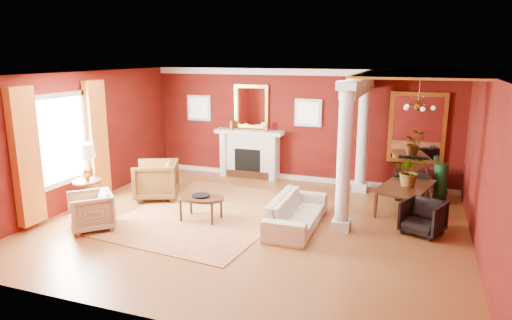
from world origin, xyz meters
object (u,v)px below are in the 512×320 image
at_px(armchair_stripe, 91,209).
at_px(armchair_leopard, 156,178).
at_px(side_table, 86,167).
at_px(dining_table, 407,191).
at_px(sofa, 297,207).
at_px(coffee_table, 201,199).

bearing_deg(armchair_stripe, armchair_leopard, 130.12).
distance_m(side_table, dining_table, 6.74).
bearing_deg(sofa, armchair_stripe, 111.00).
distance_m(armchair_leopard, armchair_stripe, 2.08).
relative_size(armchair_leopard, coffee_table, 0.98).
height_order(sofa, armchair_leopard, armchair_leopard).
xyz_separation_m(armchair_leopard, armchair_stripe, (-0.13, -2.08, -0.09)).
height_order(armchair_leopard, dining_table, armchair_leopard).
xyz_separation_m(armchair_leopard, dining_table, (5.47, 1.01, -0.03)).
bearing_deg(sofa, coffee_table, 98.24).
height_order(sofa, side_table, side_table).
height_order(sofa, armchair_stripe, sofa).
distance_m(sofa, coffee_table, 1.92).
bearing_deg(coffee_table, armchair_stripe, -146.66).
relative_size(sofa, dining_table, 1.27).
bearing_deg(coffee_table, side_table, -171.69).
relative_size(coffee_table, side_table, 0.67).
height_order(armchair_leopard, armchair_stripe, armchair_leopard).
bearing_deg(dining_table, sofa, 144.46).
height_order(armchair_leopard, coffee_table, armchair_leopard).
bearing_deg(armchair_leopard, coffee_table, 36.21).
xyz_separation_m(coffee_table, side_table, (-2.46, -0.36, 0.53)).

